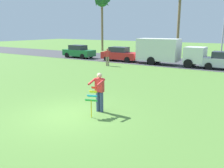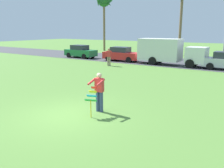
{
  "view_description": "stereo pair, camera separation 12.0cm",
  "coord_description": "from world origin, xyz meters",
  "px_view_note": "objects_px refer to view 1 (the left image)",
  "views": [
    {
      "loc": [
        6.7,
        -7.02,
        3.54
      ],
      "look_at": [
        0.87,
        2.11,
        1.05
      ],
      "focal_mm": 38.2,
      "sensor_mm": 36.0,
      "label": 1
    },
    {
      "loc": [
        6.8,
        -6.96,
        3.54
      ],
      "look_at": [
        0.87,
        2.11,
        1.05
      ],
      "focal_mm": 38.2,
      "sensor_mm": 36.0,
      "label": 2
    }
  ],
  "objects_px": {
    "parked_car_red": "(120,54)",
    "streetlight_pole": "(224,25)",
    "parked_car_green": "(79,52)",
    "palm_tree_left_near": "(102,3)",
    "kite_held": "(92,97)",
    "person_walker_near": "(107,56)",
    "person_kite_flyer": "(99,91)",
    "parked_truck_white_box": "(166,51)"
  },
  "relations": [
    {
      "from": "parked_car_red",
      "to": "streetlight_pole",
      "type": "xyz_separation_m",
      "value": [
        9.54,
        7.18,
        3.22
      ]
    },
    {
      "from": "parked_car_green",
      "to": "palm_tree_left_near",
      "type": "distance_m",
      "value": 12.78
    },
    {
      "from": "kite_held",
      "to": "streetlight_pole",
      "type": "bearing_deg",
      "value": 86.27
    },
    {
      "from": "parked_car_green",
      "to": "person_walker_near",
      "type": "bearing_deg",
      "value": -28.56
    },
    {
      "from": "parked_car_green",
      "to": "parked_car_red",
      "type": "distance_m",
      "value": 6.09
    },
    {
      "from": "person_kite_flyer",
      "to": "streetlight_pole",
      "type": "height_order",
      "value": "streetlight_pole"
    },
    {
      "from": "person_kite_flyer",
      "to": "parked_car_green",
      "type": "bearing_deg",
      "value": 132.83
    },
    {
      "from": "parked_car_green",
      "to": "palm_tree_left_near",
      "type": "xyz_separation_m",
      "value": [
        -3.41,
        10.16,
        6.96
      ]
    },
    {
      "from": "person_kite_flyer",
      "to": "parked_truck_white_box",
      "type": "relative_size",
      "value": 0.26
    },
    {
      "from": "parked_car_green",
      "to": "palm_tree_left_near",
      "type": "height_order",
      "value": "palm_tree_left_near"
    },
    {
      "from": "person_walker_near",
      "to": "parked_car_red",
      "type": "bearing_deg",
      "value": 101.98
    },
    {
      "from": "person_walker_near",
      "to": "person_kite_flyer",
      "type": "bearing_deg",
      "value": -57.85
    },
    {
      "from": "kite_held",
      "to": "parked_car_green",
      "type": "bearing_deg",
      "value": 131.85
    },
    {
      "from": "kite_held",
      "to": "parked_car_red",
      "type": "relative_size",
      "value": 0.28
    },
    {
      "from": "person_walker_near",
      "to": "kite_held",
      "type": "bearing_deg",
      "value": -58.93
    },
    {
      "from": "parked_truck_white_box",
      "to": "palm_tree_left_near",
      "type": "bearing_deg",
      "value": 145.71
    },
    {
      "from": "streetlight_pole",
      "to": "parked_car_green",
      "type": "bearing_deg",
      "value": -155.31
    },
    {
      "from": "kite_held",
      "to": "parked_car_green",
      "type": "distance_m",
      "value": 21.18
    },
    {
      "from": "parked_truck_white_box",
      "to": "person_walker_near",
      "type": "bearing_deg",
      "value": -140.95
    },
    {
      "from": "kite_held",
      "to": "person_walker_near",
      "type": "bearing_deg",
      "value": 121.07
    },
    {
      "from": "person_kite_flyer",
      "to": "parked_car_green",
      "type": "xyz_separation_m",
      "value": [
        -14.06,
        15.16,
        -0.18
      ]
    },
    {
      "from": "parked_car_green",
      "to": "parked_car_red",
      "type": "xyz_separation_m",
      "value": [
        6.09,
        -0.0,
        0.0
      ]
    },
    {
      "from": "parked_car_red",
      "to": "person_walker_near",
      "type": "xyz_separation_m",
      "value": [
        0.79,
        -3.74,
        0.16
      ]
    },
    {
      "from": "person_kite_flyer",
      "to": "parked_car_green",
      "type": "relative_size",
      "value": 0.41
    },
    {
      "from": "person_walker_near",
      "to": "parked_truck_white_box",
      "type": "bearing_deg",
      "value": 39.05
    },
    {
      "from": "parked_car_green",
      "to": "person_walker_near",
      "type": "xyz_separation_m",
      "value": [
        6.88,
        -3.74,
        0.16
      ]
    },
    {
      "from": "parked_truck_white_box",
      "to": "person_walker_near",
      "type": "distance_m",
      "value": 5.96
    },
    {
      "from": "kite_held",
      "to": "person_kite_flyer",
      "type": "bearing_deg",
      "value": 96.86
    },
    {
      "from": "parked_car_red",
      "to": "parked_truck_white_box",
      "type": "distance_m",
      "value": 5.45
    },
    {
      "from": "parked_car_green",
      "to": "streetlight_pole",
      "type": "height_order",
      "value": "streetlight_pole"
    },
    {
      "from": "parked_car_green",
      "to": "parked_truck_white_box",
      "type": "distance_m",
      "value": 11.51
    },
    {
      "from": "parked_car_red",
      "to": "palm_tree_left_near",
      "type": "distance_m",
      "value": 15.55
    },
    {
      "from": "parked_car_red",
      "to": "streetlight_pole",
      "type": "bearing_deg",
      "value": 36.99
    },
    {
      "from": "person_kite_flyer",
      "to": "kite_held",
      "type": "xyz_separation_m",
      "value": [
        0.07,
        -0.61,
        -0.13
      ]
    },
    {
      "from": "person_kite_flyer",
      "to": "kite_held",
      "type": "height_order",
      "value": "person_kite_flyer"
    },
    {
      "from": "parked_car_red",
      "to": "palm_tree_left_near",
      "type": "relative_size",
      "value": 0.46
    },
    {
      "from": "kite_held",
      "to": "palm_tree_left_near",
      "type": "relative_size",
      "value": 0.13
    },
    {
      "from": "parked_car_red",
      "to": "parked_car_green",
      "type": "bearing_deg",
      "value": 179.98
    },
    {
      "from": "parked_car_green",
      "to": "streetlight_pole",
      "type": "relative_size",
      "value": 0.61
    },
    {
      "from": "parked_car_red",
      "to": "streetlight_pole",
      "type": "relative_size",
      "value": 0.61
    },
    {
      "from": "person_kite_flyer",
      "to": "person_walker_near",
      "type": "distance_m",
      "value": 13.49
    },
    {
      "from": "kite_held",
      "to": "palm_tree_left_near",
      "type": "xyz_separation_m",
      "value": [
        -17.54,
        25.94,
        6.91
      ]
    }
  ]
}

